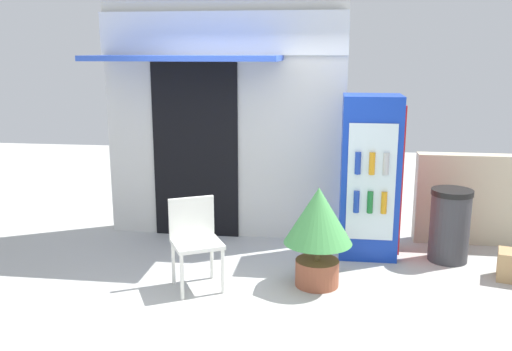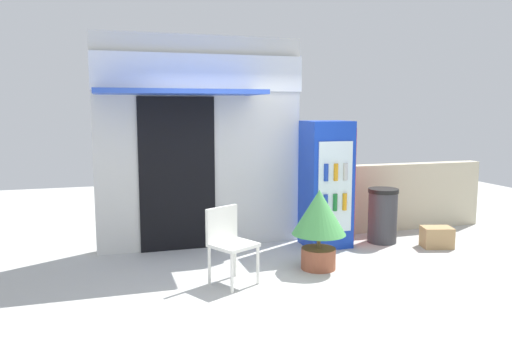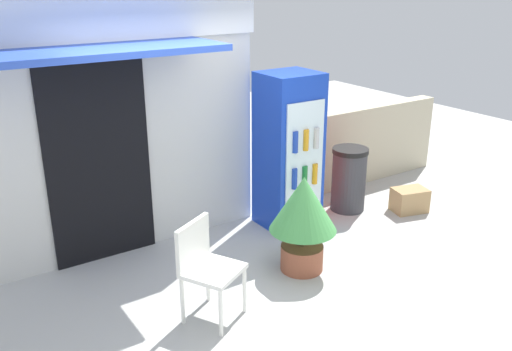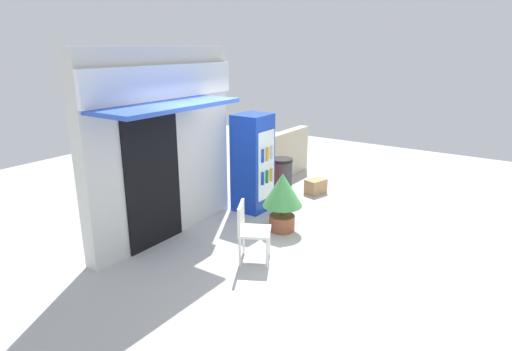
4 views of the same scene
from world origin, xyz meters
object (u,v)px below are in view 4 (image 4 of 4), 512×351
Objects in this scene: potted_plant_near_shop at (282,195)px; cardboard_box at (316,186)px; plastic_chair at (249,228)px; trash_bin at (281,178)px; drink_cooler at (253,163)px.

potted_plant_near_shop is 2.40× the size of cardboard_box.
plastic_chair is 1.22m from potted_plant_near_shop.
plastic_chair reaches higher than cardboard_box.
potted_plant_near_shop reaches higher than trash_bin.
drink_cooler reaches higher than cardboard_box.
drink_cooler is 2.08× the size of plastic_chair.
plastic_chair is (-1.75, -1.14, -0.39)m from drink_cooler.
drink_cooler is 2.23× the size of trash_bin.
plastic_chair is at bearing -170.26° from cardboard_box.
trash_bin is at bearing 21.58° from plastic_chair.
drink_cooler reaches higher than potted_plant_near_shop.
plastic_chair is 2.09× the size of cardboard_box.
cardboard_box is (3.24, 0.56, -0.37)m from plastic_chair.
drink_cooler reaches higher than trash_bin.
potted_plant_near_shop is 2.13m from cardboard_box.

